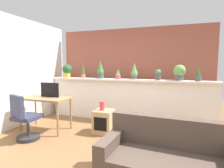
# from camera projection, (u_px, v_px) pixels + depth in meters

# --- Properties ---
(ground_plane) EXTENTS (12.00, 12.00, 0.00)m
(ground_plane) POSITION_uv_depth(u_px,v_px,m) (95.00, 156.00, 2.98)
(ground_plane) COLOR brown
(divider_wall) EXTENTS (4.31, 0.16, 1.07)m
(divider_wall) POSITION_uv_depth(u_px,v_px,m) (127.00, 101.00, 4.80)
(divider_wall) COLOR white
(divider_wall) RESTS_ON ground
(plant_shelf) EXTENTS (4.31, 0.29, 0.04)m
(plant_shelf) POSITION_uv_depth(u_px,v_px,m) (127.00, 80.00, 4.71)
(plant_shelf) COLOR white
(plant_shelf) RESTS_ON divider_wall
(brick_wall_behind) EXTENTS (4.31, 0.10, 2.50)m
(brick_wall_behind) POSITION_uv_depth(u_px,v_px,m) (132.00, 73.00, 5.29)
(brick_wall_behind) COLOR #9E5442
(brick_wall_behind) RESTS_ON ground
(side_wall_left) EXTENTS (0.12, 4.40, 2.60)m
(side_wall_left) POSITION_uv_depth(u_px,v_px,m) (1.00, 73.00, 4.00)
(side_wall_left) COLOR white
(side_wall_left) RESTS_ON ground
(potted_plant_0) EXTENTS (0.27, 0.27, 0.38)m
(potted_plant_0) POSITION_uv_depth(u_px,v_px,m) (67.00, 70.00, 5.23)
(potted_plant_0) COLOR gold
(potted_plant_0) RESTS_ON plant_shelf
(potted_plant_1) EXTENTS (0.13, 0.13, 0.40)m
(potted_plant_1) POSITION_uv_depth(u_px,v_px,m) (83.00, 72.00, 5.10)
(potted_plant_1) COLOR #C66B42
(potted_plant_1) RESTS_ON plant_shelf
(potted_plant_2) EXTENTS (0.18, 0.18, 0.47)m
(potted_plant_2) POSITION_uv_depth(u_px,v_px,m) (100.00, 70.00, 4.93)
(potted_plant_2) COLOR #4C4C51
(potted_plant_2) RESTS_ON plant_shelf
(potted_plant_3) EXTENTS (0.14, 0.14, 0.26)m
(potted_plant_3) POSITION_uv_depth(u_px,v_px,m) (118.00, 74.00, 4.79)
(potted_plant_3) COLOR #B7474C
(potted_plant_3) RESTS_ON plant_shelf
(potted_plant_4) EXTENTS (0.17, 0.17, 0.41)m
(potted_plant_4) POSITION_uv_depth(u_px,v_px,m) (134.00, 71.00, 4.63)
(potted_plant_4) COLOR #4C4C51
(potted_plant_4) RESTS_ON plant_shelf
(potted_plant_5) EXTENTS (0.13, 0.13, 0.26)m
(potted_plant_5) POSITION_uv_depth(u_px,v_px,m) (158.00, 75.00, 4.40)
(potted_plant_5) COLOR #4C4C51
(potted_plant_5) RESTS_ON plant_shelf
(potted_plant_6) EXTENTS (0.28, 0.28, 0.37)m
(potted_plant_6) POSITION_uv_depth(u_px,v_px,m) (179.00, 72.00, 4.30)
(potted_plant_6) COLOR #4C4C51
(potted_plant_6) RESTS_ON plant_shelf
(potted_plant_7) EXTENTS (0.14, 0.14, 0.32)m
(potted_plant_7) POSITION_uv_depth(u_px,v_px,m) (198.00, 75.00, 4.14)
(potted_plant_7) COLOR #4C4C51
(potted_plant_7) RESTS_ON plant_shelf
(desk) EXTENTS (1.10, 0.60, 0.75)m
(desk) POSITION_uv_depth(u_px,v_px,m) (45.00, 101.00, 4.14)
(desk) COLOR #99754C
(desk) RESTS_ON ground
(tv_monitor) EXTENTS (0.46, 0.04, 0.33)m
(tv_monitor) POSITION_uv_depth(u_px,v_px,m) (50.00, 90.00, 4.17)
(tv_monitor) COLOR black
(tv_monitor) RESTS_ON desk
(office_chair) EXTENTS (0.50, 0.51, 0.91)m
(office_chair) POSITION_uv_depth(u_px,v_px,m) (25.00, 121.00, 3.58)
(office_chair) COLOR #262628
(office_chair) RESTS_ON ground
(side_cube_shelf) EXTENTS (0.40, 0.41, 0.50)m
(side_cube_shelf) POSITION_uv_depth(u_px,v_px,m) (104.00, 121.00, 4.00)
(side_cube_shelf) COLOR tan
(side_cube_shelf) RESTS_ON ground
(vase_on_shelf) EXTENTS (0.11, 0.11, 0.19)m
(vase_on_shelf) POSITION_uv_depth(u_px,v_px,m) (102.00, 106.00, 3.96)
(vase_on_shelf) COLOR #CC3D47
(vase_on_shelf) RESTS_ON side_cube_shelf
(couch) EXTENTS (1.61, 0.86, 0.80)m
(couch) POSITION_uv_depth(u_px,v_px,m) (166.00, 164.00, 2.22)
(couch) COLOR brown
(couch) RESTS_ON ground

